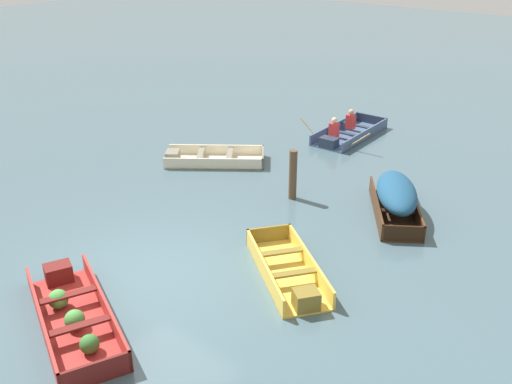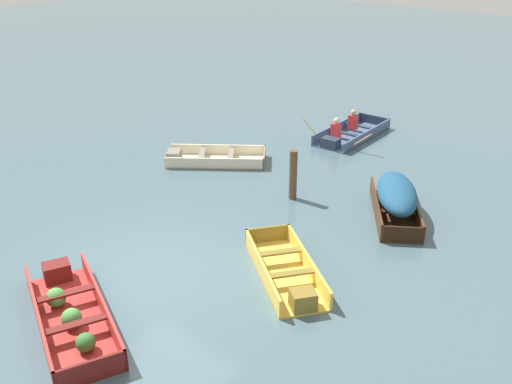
% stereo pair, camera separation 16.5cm
% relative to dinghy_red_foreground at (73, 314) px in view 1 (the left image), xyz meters
% --- Properties ---
extents(ground_plane, '(80.00, 80.00, 0.00)m').
position_rel_dinghy_red_foreground_xyz_m(ground_plane, '(-0.02, 1.73, -0.15)').
color(ground_plane, '#47606B').
extents(dinghy_red_foreground, '(3.31, 2.23, 0.39)m').
position_rel_dinghy_red_foreground_xyz_m(dinghy_red_foreground, '(0.00, 0.00, 0.00)').
color(dinghy_red_foreground, '#AD2D28').
rests_on(dinghy_red_foreground, ground).
extents(skiff_cream_near_moored, '(2.87, 2.56, 0.33)m').
position_rel_dinghy_red_foreground_xyz_m(skiff_cream_near_moored, '(-3.10, 6.72, -0.04)').
color(skiff_cream_near_moored, beige).
rests_on(skiff_cream_near_moored, ground).
extents(skiff_dark_varnish_mid_moored, '(2.22, 2.68, 0.87)m').
position_rel_dinghy_red_foreground_xyz_m(skiff_dark_varnish_mid_moored, '(2.42, 7.05, 0.34)').
color(skiff_dark_varnish_mid_moored, '#4C2D19').
rests_on(skiff_dark_varnish_mid_moored, ground).
extents(skiff_yellow_far_moored, '(2.66, 2.31, 0.38)m').
position_rel_dinghy_red_foreground_xyz_m(skiff_yellow_far_moored, '(2.09, 3.34, -0.01)').
color(skiff_yellow_far_moored, '#E5BC47').
rests_on(skiff_yellow_far_moored, ground).
extents(rowboat_slate_blue_with_crew, '(2.40, 3.04, 0.90)m').
position_rel_dinghy_red_foreground_xyz_m(rowboat_slate_blue_with_crew, '(-1.14, 10.90, 0.03)').
color(rowboat_slate_blue_with_crew, '#475B7F').
rests_on(rowboat_slate_blue_with_crew, ground).
extents(mooring_post, '(0.19, 0.19, 1.25)m').
position_rel_dinghy_red_foreground_xyz_m(mooring_post, '(0.07, 6.26, 0.47)').
color(mooring_post, brown).
rests_on(mooring_post, ground).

